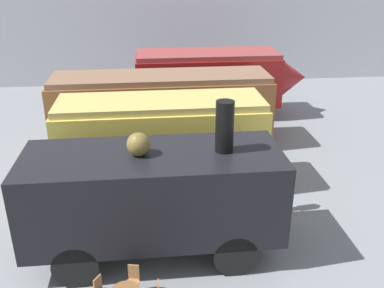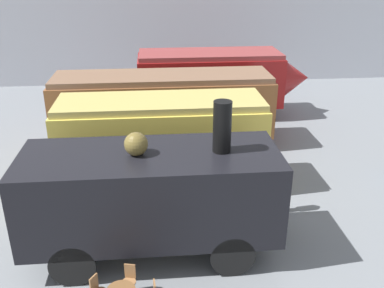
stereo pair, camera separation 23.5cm
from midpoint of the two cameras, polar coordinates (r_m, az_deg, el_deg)
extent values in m
plane|color=gray|center=(15.87, 0.10, -6.74)|extent=(80.00, 80.00, 0.00)
cube|color=#B2B7C1|center=(29.50, -3.36, 16.68)|extent=(44.00, 0.15, 9.00)
cube|color=maroon|center=(23.18, 1.73, 8.54)|extent=(7.52, 2.89, 2.54)
cone|color=maroon|center=(24.23, 12.71, 8.64)|extent=(1.69, 2.41, 2.41)
cube|color=brown|center=(22.87, 1.77, 11.90)|extent=(7.37, 2.66, 0.24)
cylinder|color=black|center=(22.73, 7.82, 4.22)|extent=(1.14, 0.12, 1.14)
cylinder|color=black|center=(25.28, 6.36, 6.29)|extent=(1.14, 0.12, 1.14)
cylinder|color=black|center=(22.10, -3.65, 3.83)|extent=(1.14, 0.12, 1.14)
cylinder|color=black|center=(24.72, -3.97, 5.98)|extent=(1.14, 0.12, 1.14)
cube|color=brown|center=(19.34, -4.38, 4.97)|extent=(9.66, 2.63, 2.49)
cube|color=brown|center=(18.95, -4.51, 8.88)|extent=(9.47, 2.42, 0.24)
cylinder|color=black|center=(18.97, 4.67, 0.09)|extent=(0.96, 0.12, 0.96)
cylinder|color=black|center=(21.26, 3.44, 2.76)|extent=(0.96, 0.12, 0.96)
cylinder|color=black|center=(18.81, -12.96, -0.67)|extent=(0.96, 0.12, 0.96)
cylinder|color=black|center=(21.12, -12.28, 2.11)|extent=(0.96, 0.12, 0.96)
cube|color=#E0C64C|center=(15.57, -4.48, 0.51)|extent=(7.39, 2.45, 2.62)
cube|color=tan|center=(15.07, -4.65, 5.52)|extent=(7.24, 2.26, 0.24)
cylinder|color=black|center=(15.37, 4.17, -5.83)|extent=(0.95, 0.12, 0.95)
cylinder|color=black|center=(17.41, 2.84, -2.09)|extent=(0.95, 0.12, 0.95)
cylinder|color=black|center=(15.28, -12.53, -6.58)|extent=(0.95, 0.12, 0.95)
cylinder|color=black|center=(17.33, -11.81, -2.73)|extent=(0.95, 0.12, 0.95)
cube|color=black|center=(12.07, -5.66, -6.46)|extent=(7.07, 2.69, 2.37)
cylinder|color=black|center=(11.40, 3.78, 2.33)|extent=(0.50, 0.50, 1.42)
sphere|color=brown|center=(11.41, -7.73, -0.05)|extent=(0.64, 0.64, 0.64)
cylinder|color=black|center=(11.96, 5.29, -14.70)|extent=(1.24, 0.12, 1.24)
cylinder|color=black|center=(14.03, 3.26, -8.25)|extent=(1.24, 0.12, 1.24)
cylinder|color=black|center=(11.98, -15.86, -15.58)|extent=(1.24, 0.12, 1.24)
cylinder|color=black|center=(14.05, -14.31, -8.99)|extent=(1.24, 0.12, 1.24)
cylinder|color=olive|center=(11.52, -8.52, -17.82)|extent=(0.36, 0.36, 0.03)
cube|color=olive|center=(11.49, -8.39, -16.48)|extent=(0.29, 0.10, 0.42)
cube|color=olive|center=(11.29, -13.08, -17.75)|extent=(0.18, 0.27, 0.42)
cylinder|color=#262633|center=(15.07, 11.97, -7.42)|extent=(0.24, 0.24, 0.76)
cylinder|color=navy|center=(14.72, 12.20, -5.03)|extent=(0.34, 0.34, 0.67)
sphere|color=tan|center=(14.52, 12.35, -3.49)|extent=(0.22, 0.22, 0.22)
camera|label=1|loc=(0.12, -90.42, -0.18)|focal=40.00mm
camera|label=2|loc=(0.12, 89.58, 0.18)|focal=40.00mm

